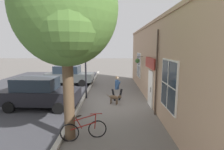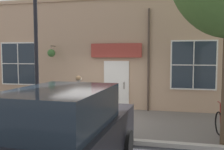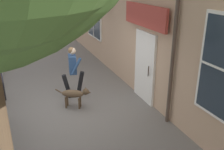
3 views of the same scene
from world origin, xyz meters
The scene contains 4 objects.
ground_plane centered at (0.00, 0.00, 0.00)m, with size 90.00×90.00×0.00m, color #66605B.
storefront_facade centered at (-2.34, -0.01, 2.45)m, with size 0.95×18.00×4.90m.
pedestrian_walking centered at (-0.24, -0.77, 0.95)m, with size 0.75×0.60×1.60m.
dog_on_leash centered at (-0.08, -0.01, 0.43)m, with size 0.95×0.57×0.64m.
Camera 3 is at (1.33, 6.34, 3.51)m, focal length 40.00 mm.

